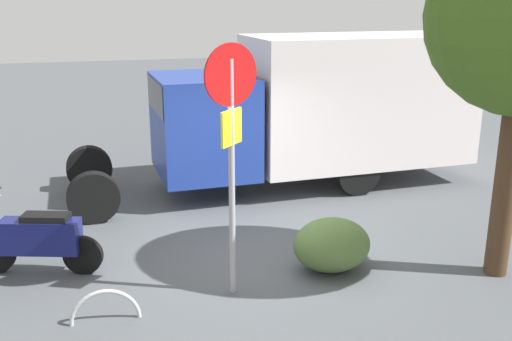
{
  "coord_description": "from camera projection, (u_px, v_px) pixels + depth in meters",
  "views": [
    {
      "loc": [
        2.35,
        7.84,
        3.76
      ],
      "look_at": [
        -0.08,
        -0.62,
        1.15
      ],
      "focal_mm": 40.97,
      "sensor_mm": 36.0,
      "label": 1
    }
  ],
  "objects": [
    {
      "name": "shrub_near_sign",
      "position": [
        332.0,
        245.0,
        8.31
      ],
      "size": [
        1.12,
        0.92,
        0.76
      ],
      "primitive_type": "ellipsoid",
      "color": "#516C37",
      "rests_on": "ground"
    },
    {
      "name": "stop_sign",
      "position": [
        231.0,
        132.0,
        7.15
      ],
      "size": [
        0.71,
        0.33,
        3.26
      ],
      "color": "#9E9EA3",
      "rests_on": "ground"
    },
    {
      "name": "ground_plane",
      "position": [
        262.0,
        254.0,
        8.91
      ],
      "size": [
        60.0,
        60.0,
        0.0
      ],
      "primitive_type": "plane",
      "color": "#4A4E53"
    },
    {
      "name": "motorcycle",
      "position": [
        40.0,
        239.0,
        8.16
      ],
      "size": [
        1.75,
        0.78,
        1.2
      ],
      "rotation": [
        0.0,
        0.0,
        -0.31
      ],
      "color": "black",
      "rests_on": "ground"
    },
    {
      "name": "box_truck_near",
      "position": [
        317.0,
        105.0,
        11.89
      ],
      "size": [
        8.22,
        2.37,
        3.04
      ],
      "rotation": [
        0.0,
        0.0,
        0.02
      ],
      "color": "black",
      "rests_on": "ground"
    },
    {
      "name": "bike_rack_hoop",
      "position": [
        106.0,
        321.0,
        7.06
      ],
      "size": [
        0.85,
        0.07,
        0.85
      ],
      "primitive_type": "torus",
      "rotation": [
        1.57,
        0.0,
        -0.02
      ],
      "color": "#B7B7BC",
      "rests_on": "ground"
    }
  ]
}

